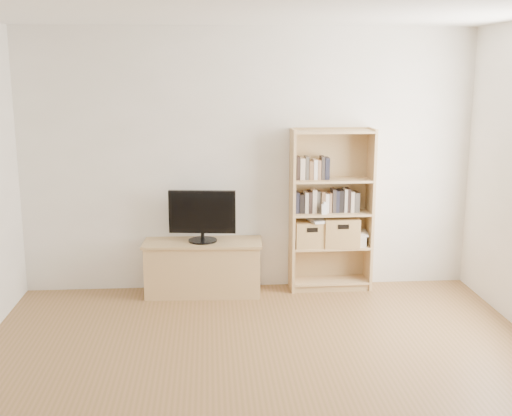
{
  "coord_description": "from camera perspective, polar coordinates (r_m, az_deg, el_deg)",
  "views": [
    {
      "loc": [
        -0.4,
        -3.82,
        2.19
      ],
      "look_at": [
        0.03,
        1.9,
        0.95
      ],
      "focal_mm": 45.0,
      "sensor_mm": 36.0,
      "label": 1
    }
  ],
  "objects": [
    {
      "name": "basket_right",
      "position": [
        6.51,
        7.53,
        -2.08
      ],
      "size": [
        0.35,
        0.29,
        0.29
      ],
      "primitive_type": "cube",
      "rotation": [
        0.0,
        0.0,
        -0.02
      ],
      "color": "#AA8A4C",
      "rests_on": "bookshelf"
    },
    {
      "name": "magazine_stack",
      "position": [
        6.57,
        9.05,
        -2.76
      ],
      "size": [
        0.23,
        0.29,
        0.12
      ],
      "primitive_type": "cube",
      "rotation": [
        0.0,
        0.0,
        -0.25
      ],
      "color": "silver",
      "rests_on": "bookshelf"
    },
    {
      "name": "television",
      "position": [
        6.27,
        -4.8,
        -0.72
      ],
      "size": [
        0.65,
        0.13,
        0.51
      ],
      "primitive_type": "cube",
      "rotation": [
        0.0,
        0.0,
        -0.12
      ],
      "color": "black",
      "rests_on": "tv_stand"
    },
    {
      "name": "books_row_upper",
      "position": [
        6.35,
        5.17,
        3.55
      ],
      "size": [
        0.41,
        0.16,
        0.22
      ],
      "primitive_type": "cube",
      "rotation": [
        0.0,
        0.0,
        -0.01
      ],
      "color": "#1F202F",
      "rests_on": "bookshelf"
    },
    {
      "name": "laptop",
      "position": [
        6.45,
        6.21,
        -1.02
      ],
      "size": [
        0.38,
        0.31,
        0.03
      ],
      "primitive_type": "cube",
      "rotation": [
        0.0,
        0.0,
        0.26
      ],
      "color": "silver",
      "rests_on": "basket_left"
    },
    {
      "name": "basket_left",
      "position": [
        6.45,
        4.77,
        -2.28
      ],
      "size": [
        0.33,
        0.28,
        0.26
      ],
      "primitive_type": "cube",
      "rotation": [
        0.0,
        0.0,
        0.06
      ],
      "color": "#AA8A4C",
      "rests_on": "bookshelf"
    },
    {
      "name": "floor",
      "position": [
        4.42,
        1.53,
        -17.47
      ],
      "size": [
        4.5,
        5.0,
        0.01
      ],
      "primitive_type": "cube",
      "color": "brown",
      "rests_on": "ground"
    },
    {
      "name": "books_row_mid",
      "position": [
        6.44,
        6.7,
        0.71
      ],
      "size": [
        0.89,
        0.2,
        0.24
      ],
      "primitive_type": "cube",
      "rotation": [
        0.0,
        0.0,
        0.03
      ],
      "color": "#1F202F",
      "rests_on": "bookshelf"
    },
    {
      "name": "bookshelf",
      "position": [
        6.44,
        6.71,
        -0.21
      ],
      "size": [
        0.82,
        0.3,
        1.63
      ],
      "primitive_type": "cube",
      "rotation": [
        0.0,
        0.0,
        0.01
      ],
      "color": "tan",
      "rests_on": "floor"
    },
    {
      "name": "back_wall",
      "position": [
        6.4,
        -0.65,
        4.21
      ],
      "size": [
        4.5,
        0.02,
        2.6
      ],
      "primitive_type": "cube",
      "color": "silver",
      "rests_on": "floor"
    },
    {
      "name": "baby_monitor",
      "position": [
        6.33,
        6.08,
        -0.11
      ],
      "size": [
        0.06,
        0.04,
        0.1
      ],
      "primitive_type": "cube",
      "rotation": [
        0.0,
        0.0,
        0.14
      ],
      "color": "white",
      "rests_on": "bookshelf"
    },
    {
      "name": "tv_stand",
      "position": [
        6.41,
        -4.71,
        -5.39
      ],
      "size": [
        1.14,
        0.48,
        0.51
      ],
      "primitive_type": "cube",
      "rotation": [
        0.0,
        0.0,
        -0.05
      ],
      "color": "tan",
      "rests_on": "floor"
    }
  ]
}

